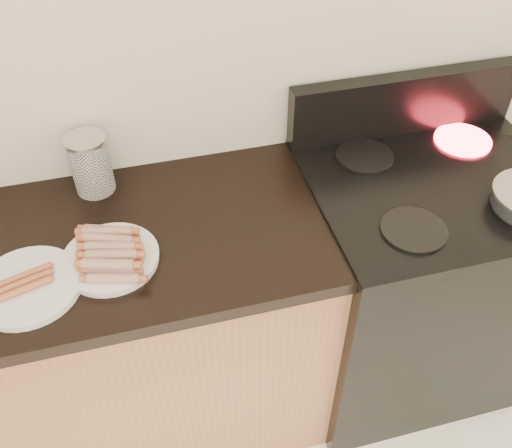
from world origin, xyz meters
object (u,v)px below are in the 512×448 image
object	(u,v)px
main_plate	(111,259)
side_plate	(28,287)
canister	(91,164)
stove	(411,282)

from	to	relation	value
main_plate	side_plate	bearing A→B (deg)	-168.75
canister	main_plate	bearing A→B (deg)	-86.31
stove	side_plate	world-z (taller)	side_plate
main_plate	canister	xyz separation A→B (m)	(-0.02, 0.31, 0.08)
side_plate	canister	size ratio (longest dim) A/B	1.46
stove	canister	distance (m)	1.15
stove	canister	bearing A→B (deg)	166.07
side_plate	canister	world-z (taller)	canister
stove	side_plate	xyz separation A→B (m)	(-1.17, -0.11, 0.45)
main_plate	canister	distance (m)	0.32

